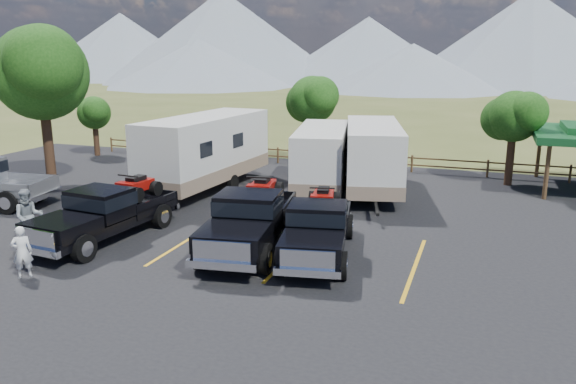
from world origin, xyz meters
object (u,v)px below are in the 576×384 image
(tree_big_nw, at_px, (40,73))
(rig_left, at_px, (106,211))
(rig_center, at_px, (251,217))
(trailer_center, at_px, (322,158))
(rig_right, at_px, (318,226))
(trailer_right, at_px, (373,157))
(trailer_left, at_px, (206,152))
(person_b, at_px, (29,217))
(person_a, at_px, (22,252))

(tree_big_nw, distance_m, rig_left, 10.72)
(rig_center, xyz_separation_m, trailer_center, (-0.05, 8.77, 0.53))
(rig_left, xyz_separation_m, rig_right, (7.60, 0.98, -0.04))
(trailer_right, bearing_deg, rig_left, -140.95)
(tree_big_nw, height_order, trailer_right, tree_big_nw)
(rig_right, height_order, trailer_center, trailer_center)
(rig_left, bearing_deg, trailer_right, 57.92)
(trailer_center, bearing_deg, trailer_right, -3.88)
(trailer_left, height_order, trailer_right, trailer_left)
(tree_big_nw, relative_size, rig_center, 1.14)
(trailer_right, height_order, person_b, trailer_right)
(trailer_right, relative_size, person_b, 4.78)
(rig_left, bearing_deg, rig_center, 14.76)
(trailer_left, bearing_deg, rig_center, -48.38)
(tree_big_nw, xyz_separation_m, rig_center, (12.98, -4.98, -4.49))
(rig_left, distance_m, rig_center, 5.30)
(trailer_left, distance_m, trailer_right, 8.00)
(rig_left, relative_size, trailer_left, 0.62)
(trailer_right, bearing_deg, rig_right, -103.62)
(tree_big_nw, distance_m, trailer_left, 8.71)
(tree_big_nw, bearing_deg, rig_right, -17.60)
(rig_left, relative_size, trailer_center, 0.73)
(trailer_right, bearing_deg, rig_center, -118.26)
(trailer_right, height_order, person_a, trailer_right)
(person_a, bearing_deg, trailer_left, -130.88)
(rig_right, relative_size, person_a, 3.93)
(tree_big_nw, height_order, person_b, tree_big_nw)
(person_a, bearing_deg, rig_right, 171.13)
(trailer_center, height_order, trailer_right, trailer_right)
(rig_center, bearing_deg, trailer_center, 81.62)
(tree_big_nw, height_order, trailer_left, tree_big_nw)
(rig_left, xyz_separation_m, trailer_center, (5.18, 9.64, 0.58))
(rig_right, height_order, trailer_right, trailer_right)
(person_b, bearing_deg, rig_right, -29.51)
(rig_center, distance_m, person_b, 7.76)
(rig_right, distance_m, person_b, 10.08)
(rig_left, distance_m, person_a, 3.85)
(trailer_left, bearing_deg, tree_big_nw, -160.97)
(rig_center, distance_m, person_a, 7.13)
(person_b, bearing_deg, rig_center, -26.16)
(tree_big_nw, relative_size, person_a, 4.93)
(rig_left, bearing_deg, person_b, -142.57)
(rig_right, bearing_deg, rig_center, 171.85)
(tree_big_nw, relative_size, trailer_right, 0.83)
(rig_center, relative_size, trailer_center, 0.78)
(tree_big_nw, distance_m, trailer_right, 16.35)
(tree_big_nw, relative_size, trailer_left, 0.76)
(rig_center, bearing_deg, trailer_left, 118.70)
(rig_right, bearing_deg, rig_left, 176.64)
(rig_right, bearing_deg, person_b, -177.16)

